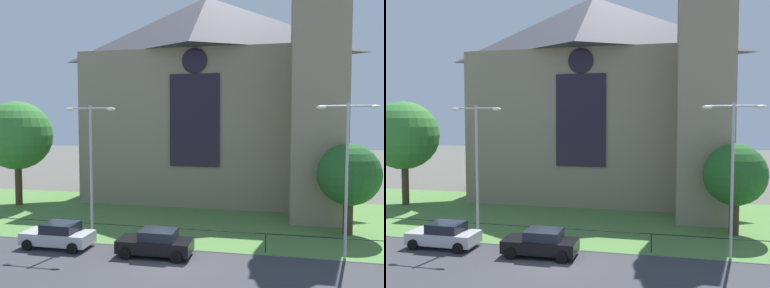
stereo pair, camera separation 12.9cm
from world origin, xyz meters
The scene contains 11 objects.
ground centered at (0.00, 10.00, 0.00)m, with size 160.00×160.00×0.00m, color #56544C.
road_asphalt centered at (0.00, -2.00, 0.00)m, with size 120.00×8.00×0.01m, color #38383D.
grass_verge centered at (0.00, 8.00, 0.00)m, with size 120.00×20.00×0.01m, color #517F3D.
church_building centered at (-0.62, 18.29, 10.27)m, with size 23.20×16.20×26.00m.
iron_railing centered at (-1.40, 2.50, 0.95)m, with size 25.78×0.07×1.13m.
tree_left_far centered at (-17.39, 10.94, 6.32)m, with size 6.17×6.17×9.43m.
tree_right_near centered at (10.33, 7.39, 4.04)m, with size 4.15×4.15×6.16m.
streetlamp_near centered at (-5.87, 2.40, 5.46)m, with size 3.37×0.26×8.64m.
streetlamp_far centered at (9.37, 2.40, 5.47)m, with size 3.37×0.26×8.66m.
parked_car_silver centered at (-7.26, 0.79, 0.74)m, with size 4.21×2.04×1.51m.
parked_car_black centered at (-1.04, 0.59, 0.74)m, with size 4.22×2.06×1.51m.
Camera 2 is at (5.74, -20.25, 7.65)m, focal length 36.64 mm.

